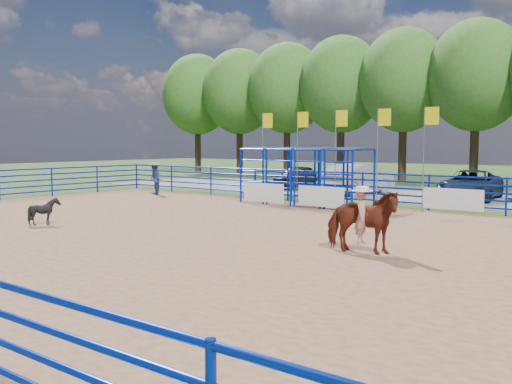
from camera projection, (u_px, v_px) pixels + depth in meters
ground at (211, 235)px, 17.32m from camera, size 120.00×120.00×0.00m
arena_dirt at (211, 235)px, 17.32m from camera, size 30.00×20.00×0.02m
gravel_strip at (422, 194)px, 30.77m from camera, size 40.00×10.00×0.01m
horse_and_rider at (362, 218)px, 14.32m from camera, size 2.06×1.23×2.38m
calf at (45, 211)px, 19.29m from camera, size 1.08×1.03×0.93m
spectator_cowboy at (155, 179)px, 30.36m from camera, size 1.00×0.93×1.70m
car_a at (297, 177)px, 34.87m from camera, size 2.13×4.28×1.40m
car_b at (357, 179)px, 30.89m from camera, size 2.32×5.15×1.64m
car_c at (471, 185)px, 27.90m from camera, size 2.88×5.39×1.44m
perimeter_fence at (211, 211)px, 17.26m from camera, size 30.10×20.10×1.50m
chute_assembly at (312, 177)px, 25.35m from camera, size 19.32×2.41×4.20m
treeline at (477, 70)px, 37.23m from camera, size 56.40×6.40×11.24m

